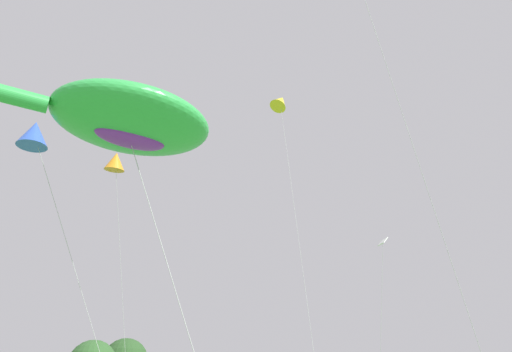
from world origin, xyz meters
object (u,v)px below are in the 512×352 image
Objects in this scene: small_kite_diamond_red at (280,103)px; small_kite_tiny_distant at (383,259)px; small_kite_box_yellow at (34,134)px; small_kite_triangle_green at (115,162)px; big_show_kite at (126,120)px.

small_kite_diamond_red is 10.54m from small_kite_tiny_distant.
small_kite_tiny_distant is (5.34, -0.67, -9.07)m from small_kite_diamond_red.
small_kite_triangle_green is (3.09, 8.24, 3.04)m from small_kite_box_yellow.
small_kite_tiny_distant is at bearing -119.70° from small_kite_diamond_red.
big_show_kite is 0.63× the size of small_kite_diamond_red.
small_kite_diamond_red reaches higher than big_show_kite.
small_kite_box_yellow is 9.31m from small_kite_triangle_green.
small_kite_tiny_distant is at bearing 13.43° from big_show_kite.
big_show_kite reaches higher than small_kite_box_yellow.
big_show_kite is 11.05m from small_kite_triangle_green.
small_kite_triangle_green is at bearing 49.33° from small_kite_diamond_red.
small_kite_triangle_green is (-8.79, 2.87, -3.78)m from small_kite_diamond_red.
small_kite_triangle_green reaches higher than big_show_kite.
small_kite_box_yellow is 1.17× the size of small_kite_tiny_distant.
small_kite_triangle_green reaches higher than small_kite_box_yellow.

